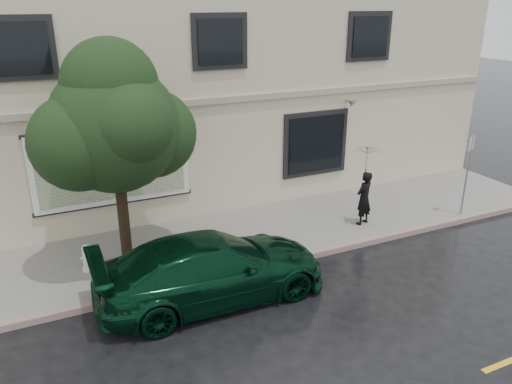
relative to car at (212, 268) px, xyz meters
name	(u,v)px	position (x,y,z in m)	size (l,w,h in m)	color
ground	(305,296)	(1.90, -0.83, -0.74)	(90.00, 90.00, 0.00)	black
sidewalk	(247,236)	(1.90, 2.42, -0.67)	(20.00, 3.50, 0.15)	gray
curb	(275,263)	(1.90, 0.67, -0.67)	(20.00, 0.18, 0.16)	gray
building	(180,84)	(1.90, 8.16, 2.76)	(20.00, 8.12, 7.00)	beige
billboard	(113,167)	(-1.30, 4.09, 1.31)	(4.30, 0.16, 2.20)	white
car	(212,268)	(0.00, 0.00, 0.00)	(2.26, 5.11, 1.49)	black
pedestrian	(364,198)	(5.23, 1.60, 0.20)	(0.58, 0.38, 1.59)	black
umbrella	(367,161)	(5.23, 1.60, 1.33)	(0.90, 0.90, 0.67)	black
street_tree	(114,128)	(-1.46, 2.11, 2.83)	(2.95, 2.95, 4.91)	black
fire_hydrant	(87,258)	(-2.40, 2.17, -0.26)	(0.28, 0.26, 0.69)	silver
sign_pole	(468,168)	(8.35, 0.87, 0.90)	(0.29, 0.12, 2.47)	#999BA2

